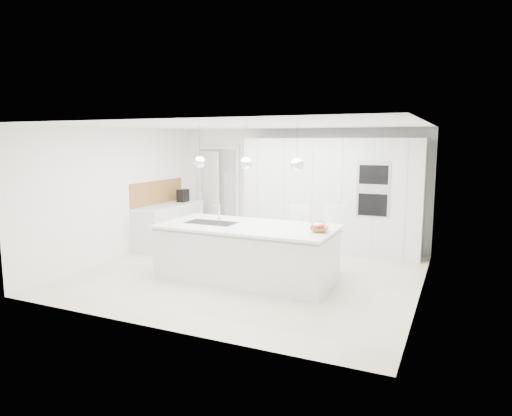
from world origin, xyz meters
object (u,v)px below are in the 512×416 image
at_px(island_base, 246,254).
at_px(bar_stool_left, 297,238).
at_px(espresso_machine, 183,195).
at_px(bar_stool_right, 332,240).
at_px(fruit_bowl, 319,230).

height_order(island_base, bar_stool_left, bar_stool_left).
bearing_deg(island_base, espresso_machine, 141.52).
bearing_deg(espresso_machine, bar_stool_right, -13.01).
xyz_separation_m(fruit_bowl, espresso_machine, (-3.74, 2.01, 0.11)).
height_order(island_base, bar_stool_right, bar_stool_right).
height_order(fruit_bowl, espresso_machine, espresso_machine).
relative_size(espresso_machine, bar_stool_left, 0.25).
xyz_separation_m(espresso_machine, bar_stool_left, (3.08, -1.13, -0.47)).
xyz_separation_m(island_base, bar_stool_left, (0.55, 0.88, 0.14)).
distance_m(fruit_bowl, bar_stool_left, 1.16).
bearing_deg(island_base, fruit_bowl, 0.19).
bearing_deg(bar_stool_right, bar_stool_left, -179.33).
height_order(island_base, fruit_bowl, fruit_bowl).
bearing_deg(bar_stool_left, fruit_bowl, -63.58).
bearing_deg(bar_stool_left, espresso_machine, 149.13).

